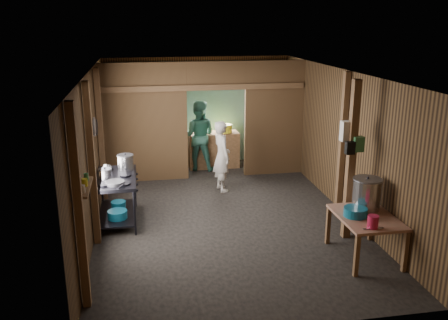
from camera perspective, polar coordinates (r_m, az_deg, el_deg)
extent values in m
cube|color=black|center=(8.94, -0.22, -6.41)|extent=(4.50, 7.00, 0.00)
cube|color=#37312D|center=(8.28, -0.24, 10.39)|extent=(4.50, 7.00, 0.00)
cube|color=brown|center=(11.90, -3.12, 5.91)|extent=(4.50, 0.00, 2.60)
cube|color=brown|center=(5.29, 6.29, -7.94)|extent=(4.50, 0.00, 2.60)
cube|color=brown|center=(8.45, -15.45, 0.93)|extent=(0.00, 7.00, 2.60)
cube|color=brown|center=(9.16, 13.78, 2.24)|extent=(0.00, 7.00, 2.60)
cube|color=brown|center=(10.55, -9.43, 4.34)|extent=(1.85, 0.10, 2.60)
cube|color=brown|center=(10.96, 5.96, 4.93)|extent=(1.35, 0.10, 2.60)
cube|color=brown|center=(10.51, -0.95, 10.05)|extent=(1.30, 0.10, 0.60)
cube|color=#69A39C|center=(11.85, -3.08, 5.62)|extent=(4.40, 0.06, 2.50)
cube|color=#956542|center=(11.61, -1.25, 1.23)|extent=(1.20, 0.50, 0.85)
cylinder|color=silver|center=(11.74, -1.88, 8.75)|extent=(0.20, 0.03, 0.20)
cube|color=#956542|center=(5.98, -16.88, -5.63)|extent=(0.10, 0.12, 2.60)
cube|color=#956542|center=(7.68, -15.43, -0.63)|extent=(0.10, 0.12, 2.60)
cube|color=#956542|center=(9.60, -14.44, 2.84)|extent=(0.10, 0.12, 2.60)
cube|color=#956542|center=(8.96, 13.87, 1.92)|extent=(0.10, 0.12, 2.60)
cube|color=#956542|center=(7.86, 14.84, -0.18)|extent=(0.12, 0.12, 2.60)
cube|color=#956542|center=(10.46, -2.27, 8.62)|extent=(4.40, 0.12, 0.12)
cylinder|color=slate|center=(8.75, -15.14, 3.84)|extent=(0.03, 0.34, 0.34)
cylinder|color=black|center=(9.16, -14.90, 3.77)|extent=(0.03, 0.30, 0.30)
cube|color=#956542|center=(6.41, -16.20, -3.13)|extent=(0.14, 0.80, 0.03)
cylinder|color=silver|center=(6.16, -16.48, -3.33)|extent=(0.07, 0.07, 0.10)
cylinder|color=yellow|center=(6.39, -16.25, -2.58)|extent=(0.08, 0.08, 0.10)
cylinder|color=#387C46|center=(6.60, -16.06, -1.96)|extent=(0.06, 0.06, 0.10)
cube|color=silver|center=(7.79, 14.52, 3.35)|extent=(0.22, 0.15, 0.32)
cube|color=#387C46|center=(7.76, 15.65, 1.85)|extent=(0.16, 0.12, 0.24)
cube|color=black|center=(7.70, 14.75, 1.41)|extent=(0.14, 0.10, 0.20)
cylinder|color=#B7B6BA|center=(8.89, -13.78, -0.98)|extent=(0.18, 0.18, 0.10)
cylinder|color=#126585|center=(8.52, -12.56, -6.34)|extent=(0.34, 0.34, 0.14)
cylinder|color=#126585|center=(9.01, -12.44, -5.17)|extent=(0.27, 0.27, 0.11)
cylinder|color=#126585|center=(7.40, 15.35, -5.97)|extent=(0.36, 0.36, 0.13)
cylinder|color=#BC1C41|center=(7.05, 17.28, -7.03)|extent=(0.19, 0.19, 0.18)
cube|color=#B7B6BA|center=(7.06, 17.34, -7.78)|extent=(0.30, 0.05, 0.01)
cylinder|color=yellow|center=(11.53, 0.11, 3.79)|extent=(0.34, 0.34, 0.19)
imported|color=silver|center=(9.92, -0.27, 0.46)|extent=(0.46, 0.60, 1.48)
imported|color=#3B7E6C|center=(11.31, -3.03, 2.92)|extent=(0.95, 0.83, 1.66)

